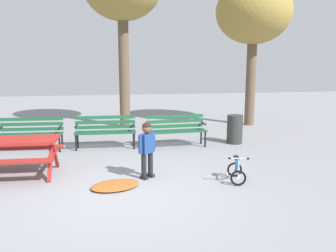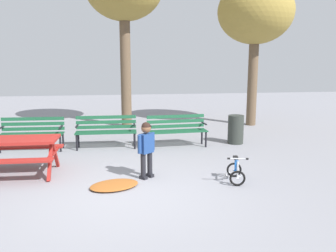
{
  "view_description": "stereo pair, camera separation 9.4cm",
  "coord_description": "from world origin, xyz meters",
  "px_view_note": "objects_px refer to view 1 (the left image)",
  "views": [
    {
      "loc": [
        -0.2,
        -5.87,
        2.33
      ],
      "look_at": [
        1.05,
        1.84,
        0.85
      ],
      "focal_mm": 37.51,
      "sensor_mm": 36.0,
      "label": 1
    },
    {
      "loc": [
        -0.1,
        -5.89,
        2.33
      ],
      "look_at": [
        1.05,
        1.84,
        0.85
      ],
      "focal_mm": 37.51,
      "sensor_mm": 36.0,
      "label": 2
    }
  ],
  "objects_px": {
    "park_bench_far_left": "(31,131)",
    "park_bench_right": "(176,128)",
    "child_standing": "(147,145)",
    "kids_bicycle": "(236,171)",
    "trash_bin": "(235,129)",
    "park_bench_left": "(105,129)",
    "picnic_table": "(12,147)"
  },
  "relations": [
    {
      "from": "park_bench_right",
      "to": "trash_bin",
      "type": "xyz_separation_m",
      "value": [
        1.7,
        0.1,
        -0.11
      ]
    },
    {
      "from": "picnic_table",
      "to": "trash_bin",
      "type": "xyz_separation_m",
      "value": [
        5.42,
        2.01,
        -0.19
      ]
    },
    {
      "from": "child_standing",
      "to": "trash_bin",
      "type": "height_order",
      "value": "child_standing"
    },
    {
      "from": "park_bench_left",
      "to": "kids_bicycle",
      "type": "height_order",
      "value": "park_bench_left"
    },
    {
      "from": "trash_bin",
      "to": "park_bench_right",
      "type": "bearing_deg",
      "value": -176.6
    },
    {
      "from": "picnic_table",
      "to": "child_standing",
      "type": "distance_m",
      "value": 2.74
    },
    {
      "from": "park_bench_left",
      "to": "trash_bin",
      "type": "xyz_separation_m",
      "value": [
        3.59,
        -0.05,
        -0.11
      ]
    },
    {
      "from": "park_bench_far_left",
      "to": "kids_bicycle",
      "type": "bearing_deg",
      "value": -34.93
    },
    {
      "from": "kids_bicycle",
      "to": "trash_bin",
      "type": "height_order",
      "value": "trash_bin"
    },
    {
      "from": "picnic_table",
      "to": "park_bench_far_left",
      "type": "relative_size",
      "value": 1.14
    },
    {
      "from": "park_bench_left",
      "to": "park_bench_right",
      "type": "relative_size",
      "value": 0.99
    },
    {
      "from": "picnic_table",
      "to": "park_bench_left",
      "type": "distance_m",
      "value": 2.75
    },
    {
      "from": "park_bench_right",
      "to": "child_standing",
      "type": "bearing_deg",
      "value": -112.76
    },
    {
      "from": "park_bench_far_left",
      "to": "park_bench_right",
      "type": "relative_size",
      "value": 1.0
    },
    {
      "from": "park_bench_far_left",
      "to": "trash_bin",
      "type": "distance_m",
      "value": 5.49
    },
    {
      "from": "picnic_table",
      "to": "kids_bicycle",
      "type": "xyz_separation_m",
      "value": [
        4.37,
        -1.03,
        -0.39
      ]
    },
    {
      "from": "child_standing",
      "to": "kids_bicycle",
      "type": "height_order",
      "value": "child_standing"
    },
    {
      "from": "child_standing",
      "to": "park_bench_right",
      "type": "bearing_deg",
      "value": 67.24
    },
    {
      "from": "child_standing",
      "to": "park_bench_left",
      "type": "bearing_deg",
      "value": 107.85
    },
    {
      "from": "park_bench_far_left",
      "to": "picnic_table",
      "type": "bearing_deg",
      "value": -87.93
    },
    {
      "from": "picnic_table",
      "to": "child_standing",
      "type": "relative_size",
      "value": 1.62
    },
    {
      "from": "picnic_table",
      "to": "child_standing",
      "type": "height_order",
      "value": "child_standing"
    },
    {
      "from": "park_bench_far_left",
      "to": "kids_bicycle",
      "type": "xyz_separation_m",
      "value": [
        4.44,
        -3.1,
        -0.31
      ]
    },
    {
      "from": "kids_bicycle",
      "to": "trash_bin",
      "type": "relative_size",
      "value": 0.76
    },
    {
      "from": "park_bench_right",
      "to": "child_standing",
      "type": "relative_size",
      "value": 1.43
    },
    {
      "from": "child_standing",
      "to": "kids_bicycle",
      "type": "xyz_separation_m",
      "value": [
        1.69,
        -0.45,
        -0.47
      ]
    },
    {
      "from": "park_bench_far_left",
      "to": "park_bench_right",
      "type": "height_order",
      "value": "same"
    },
    {
      "from": "kids_bicycle",
      "to": "child_standing",
      "type": "bearing_deg",
      "value": 165.01
    },
    {
      "from": "trash_bin",
      "to": "kids_bicycle",
      "type": "bearing_deg",
      "value": -109.06
    },
    {
      "from": "trash_bin",
      "to": "park_bench_left",
      "type": "bearing_deg",
      "value": 179.22
    },
    {
      "from": "park_bench_far_left",
      "to": "park_bench_left",
      "type": "relative_size",
      "value": 1.01
    },
    {
      "from": "picnic_table",
      "to": "kids_bicycle",
      "type": "height_order",
      "value": "picnic_table"
    }
  ]
}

